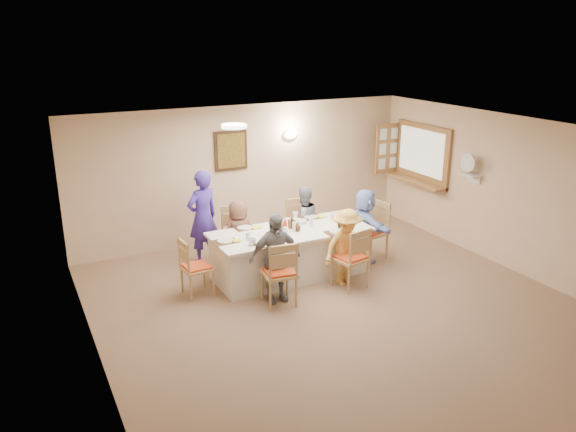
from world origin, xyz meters
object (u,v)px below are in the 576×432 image
chair_right_end (371,231)px  chair_front_left (279,272)px  diner_front_right (346,247)px  chair_back_left (236,237)px  diner_back_left (239,234)px  condiment_ketchup (285,225)px  chair_front_right (350,257)px  chair_back_right (300,227)px  caregiver (203,217)px  desk_fan (470,166)px  diner_back_right (303,221)px  chair_left_end (197,267)px  diner_front_left (275,258)px  diner_right_end (365,225)px  serving_hatch (422,154)px  dining_table (290,253)px

chair_right_end → chair_front_left: bearing=-80.8°
diner_front_right → chair_back_left: bearing=123.7°
diner_back_left → condiment_ketchup: bearing=116.7°
chair_front_right → chair_right_end: bearing=-150.5°
chair_back_right → chair_front_right: bearing=-78.8°
chair_front_right → diner_front_right: size_ratio=0.81×
chair_front_right → caregiver: caregiver is taller
desk_fan → condiment_ketchup: size_ratio=1.35×
desk_fan → caregiver: (-4.25, 1.62, -0.75)m
diner_back_right → condiment_ketchup: bearing=43.1°
chair_front_left → chair_front_right: bearing=-172.6°
chair_back_right → chair_front_left: (-1.20, -1.60, 0.02)m
chair_back_right → chair_left_end: chair_back_right is taller
diner_back_left → diner_front_left: (0.00, -1.36, 0.08)m
chair_left_end → diner_back_right: bearing=-76.6°
chair_back_left → diner_back_right: bearing=6.0°
diner_back_left → chair_front_left: bearing=79.9°
diner_back_left → diner_front_left: bearing=79.9°
desk_fan → chair_front_left: desk_fan is taller
chair_front_right → diner_right_end: diner_right_end is taller
chair_left_end → condiment_ketchup: bearing=-93.9°
diner_back_left → diner_front_right: 1.81m
desk_fan → diner_right_end: (-1.78, 0.47, -0.92)m
diner_back_left → desk_fan: bearing=153.1°
chair_right_end → desk_fan: bearing=62.9°
serving_hatch → dining_table: (-3.31, -0.88, -1.12)m
chair_front_left → diner_front_left: 0.21m
chair_left_end → diner_front_left: 1.19m
chair_front_left → diner_back_left: diner_back_left is taller
diner_front_left → diner_right_end: diner_front_left is taller
serving_hatch → chair_left_end: bearing=-169.7°
desk_fan → diner_back_right: size_ratio=0.24×
desk_fan → chair_front_right: desk_fan is taller
chair_front_right → desk_fan: bearing=176.6°
caregiver → serving_hatch: bearing=159.7°
chair_front_left → chair_right_end: size_ratio=0.98×
diner_front_left → diner_right_end: (2.02, 0.68, -0.03)m
chair_back_left → chair_back_right: 1.20m
desk_fan → diner_back_left: desk_fan is taller
diner_right_end → chair_back_right: bearing=51.7°
chair_back_left → chair_left_end: (-0.95, -0.80, -0.04)m
serving_hatch → chair_right_end: bearing=-153.3°
chair_front_right → caregiver: size_ratio=0.61×
condiment_ketchup → chair_back_left: bearing=122.4°
chair_front_right → caregiver: bearing=-60.4°
chair_left_end → chair_right_end: bearing=-94.1°
dining_table → chair_right_end: bearing=0.0°
chair_back_left → chair_front_left: (0.00, -1.60, -0.00)m
diner_front_left → condiment_ketchup: size_ratio=5.97×
serving_hatch → dining_table: 3.60m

